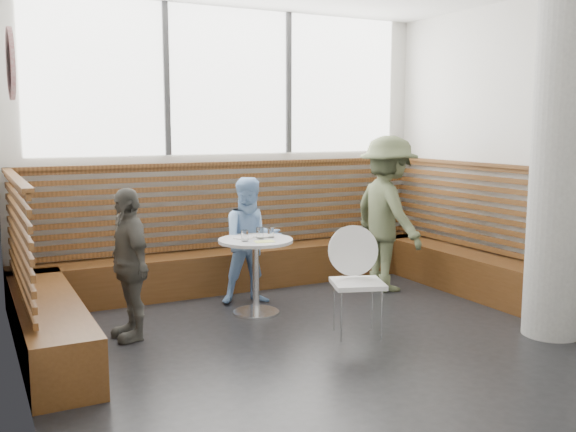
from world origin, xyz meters
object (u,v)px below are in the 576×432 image
concrete_column (560,157)px  adult_man (388,214)px  child_back (251,241)px  child_left (129,264)px  cafe_table (256,260)px  cafe_chair (353,271)px

concrete_column → adult_man: bearing=100.5°
concrete_column → child_back: 3.09m
child_back → child_left: child_left is taller
adult_man → child_back: bearing=86.5°
adult_man → child_back: (-1.62, 0.17, -0.21)m
cafe_table → child_back: size_ratio=0.57×
concrete_column → cafe_chair: size_ratio=3.30×
concrete_column → child_left: size_ratio=2.38×
concrete_column → child_back: size_ratio=2.39×
cafe_chair → child_back: 1.39m
adult_man → child_left: size_ratio=1.31×
concrete_column → cafe_chair: concrete_column is taller
cafe_chair → child_back: (-0.42, 1.32, 0.10)m
child_left → child_back: bearing=106.8°
cafe_table → adult_man: size_ratio=0.43×
cafe_chair → adult_man: (1.20, 1.15, 0.31)m
cafe_chair → child_left: child_left is taller
concrete_column → cafe_chair: bearing=151.4°
concrete_column → adult_man: size_ratio=1.82×
adult_man → child_back: 1.64m
concrete_column → cafe_table: size_ratio=4.20×
cafe_chair → child_back: size_ratio=0.72×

